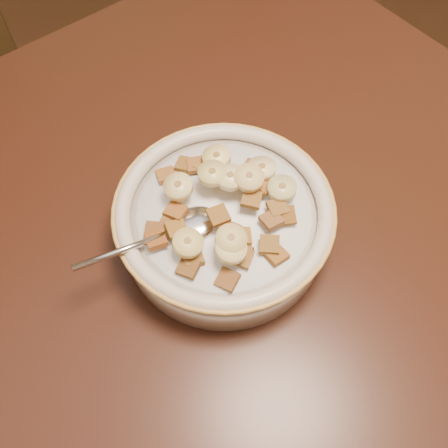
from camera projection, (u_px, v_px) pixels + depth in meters
table at (50, 371)px, 0.52m from camera, size 1.43×0.95×0.04m
cereal_bowl at (224, 225)px, 0.56m from camera, size 0.23×0.23×0.05m
milk at (224, 212)px, 0.53m from camera, size 0.19×0.19×0.00m
spoon at (194, 224)px, 0.52m from camera, size 0.06×0.05×0.01m
cereal_square_0 at (229, 231)px, 0.50m from camera, size 0.03×0.03×0.01m
cereal_square_1 at (205, 168)px, 0.55m from camera, size 0.03×0.02×0.01m
cereal_square_2 at (266, 184)px, 0.54m from camera, size 0.03×0.03×0.01m
cereal_square_3 at (286, 216)px, 0.52m from camera, size 0.03×0.03×0.01m
cereal_square_4 at (185, 165)px, 0.56m from camera, size 0.03×0.03×0.01m
cereal_square_5 at (227, 280)px, 0.49m from camera, size 0.03×0.03×0.01m
cereal_square_6 at (197, 165)px, 0.56m from camera, size 0.03×0.03×0.01m
cereal_square_7 at (157, 240)px, 0.51m from camera, size 0.03×0.03×0.01m
cereal_square_8 at (242, 257)px, 0.50m from camera, size 0.03×0.03×0.01m
cereal_square_9 at (254, 170)px, 0.55m from camera, size 0.02×0.02×0.01m
cereal_square_10 at (155, 231)px, 0.51m from camera, size 0.03×0.03×0.01m
cereal_square_11 at (226, 173)px, 0.54m from camera, size 0.03×0.03×0.01m
cereal_square_12 at (253, 166)px, 0.56m from camera, size 0.03×0.03×0.01m
cereal_square_13 at (263, 185)px, 0.53m from camera, size 0.03×0.03×0.01m
cereal_square_14 at (177, 229)px, 0.51m from camera, size 0.03×0.02×0.01m
cereal_square_15 at (276, 255)px, 0.50m from camera, size 0.02×0.02×0.01m
cereal_square_16 at (193, 258)px, 0.50m from camera, size 0.03×0.03×0.01m
cereal_square_17 at (241, 236)px, 0.50m from camera, size 0.03×0.03×0.01m
cereal_square_18 at (241, 253)px, 0.50m from camera, size 0.03×0.03×0.01m
cereal_square_19 at (267, 185)px, 0.54m from camera, size 0.02×0.02×0.01m
cereal_square_20 at (169, 225)px, 0.52m from camera, size 0.03×0.03×0.01m
cereal_square_21 at (271, 220)px, 0.51m from camera, size 0.02×0.02×0.01m
cereal_square_22 at (269, 245)px, 0.50m from camera, size 0.03×0.03×0.01m
cereal_square_23 at (278, 208)px, 0.52m from camera, size 0.03×0.02×0.01m
cereal_square_24 at (252, 199)px, 0.52m from camera, size 0.03×0.03×0.01m
cereal_square_25 at (218, 215)px, 0.50m from camera, size 0.02×0.02×0.01m
cereal_square_26 at (166, 175)px, 0.55m from camera, size 0.03×0.03×0.01m
cereal_square_27 at (188, 267)px, 0.49m from camera, size 0.03×0.03×0.01m
cereal_square_28 at (249, 175)px, 0.55m from camera, size 0.02×0.02×0.01m
cereal_square_29 at (175, 211)px, 0.52m from camera, size 0.03×0.03×0.01m
banana_slice_0 at (230, 177)px, 0.52m from camera, size 0.04×0.04×0.01m
banana_slice_1 at (178, 187)px, 0.52m from camera, size 0.03×0.03×0.01m
banana_slice_2 at (249, 178)px, 0.52m from camera, size 0.03×0.03×0.01m
banana_slice_3 at (262, 169)px, 0.54m from camera, size 0.04×0.04×0.02m
banana_slice_4 at (212, 174)px, 0.52m from camera, size 0.04×0.04×0.01m
banana_slice_5 at (231, 239)px, 0.48m from camera, size 0.04×0.04×0.02m
banana_slice_6 at (282, 188)px, 0.53m from camera, size 0.04×0.04×0.01m
banana_slice_7 at (188, 243)px, 0.49m from camera, size 0.04×0.04×0.02m
banana_slice_8 at (231, 249)px, 0.48m from camera, size 0.04×0.04×0.01m
banana_slice_9 at (217, 157)px, 0.55m from camera, size 0.04×0.04×0.01m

